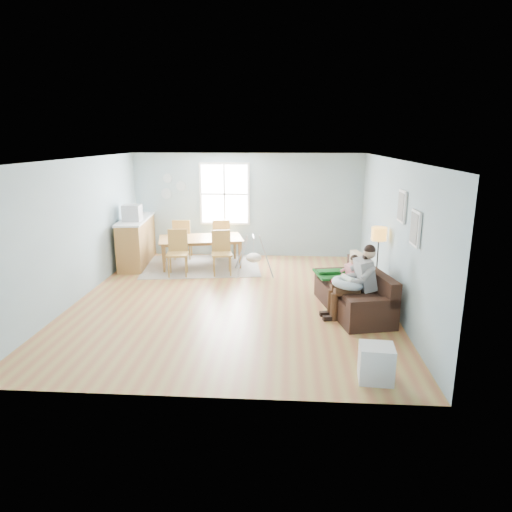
# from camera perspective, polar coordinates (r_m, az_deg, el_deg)

# --- Properties ---
(room) EXTENTS (8.40, 9.40, 3.90)m
(room) POSITION_cam_1_polar(r_m,az_deg,el_deg) (8.49, -3.12, 10.13)
(room) COLOR #AF673E
(window) EXTENTS (1.32, 0.08, 1.62)m
(window) POSITION_cam_1_polar(r_m,az_deg,el_deg) (12.06, -3.95, 7.74)
(window) COLOR white
(window) RESTS_ON room
(pictures) EXTENTS (0.05, 1.34, 0.74)m
(pictures) POSITION_cam_1_polar(r_m,az_deg,el_deg) (7.70, 18.49, 4.68)
(pictures) COLOR white
(pictures) RESTS_ON room
(wall_plates) EXTENTS (0.67, 0.02, 0.66)m
(wall_plates) POSITION_cam_1_polar(r_m,az_deg,el_deg) (12.31, -10.51, 8.52)
(wall_plates) COLOR #99ABB7
(wall_plates) RESTS_ON room
(sofa) EXTENTS (1.29, 2.14, 0.81)m
(sofa) POSITION_cam_1_polar(r_m,az_deg,el_deg) (8.51, 12.36, -4.89)
(sofa) COLOR black
(sofa) RESTS_ON room
(green_throw) EXTENTS (1.04, 0.90, 0.04)m
(green_throw) POSITION_cam_1_polar(r_m,az_deg,el_deg) (9.01, 10.45, -2.18)
(green_throw) COLOR #14571F
(green_throw) RESTS_ON sofa
(beige_pillow) EXTENTS (0.24, 0.48, 0.47)m
(beige_pillow) POSITION_cam_1_polar(r_m,az_deg,el_deg) (8.92, 12.54, -1.03)
(beige_pillow) COLOR tan
(beige_pillow) RESTS_ON sofa
(father) EXTENTS (0.97, 0.53, 1.31)m
(father) POSITION_cam_1_polar(r_m,az_deg,el_deg) (8.09, 12.41, -2.86)
(father) COLOR gray
(father) RESTS_ON sofa
(nursing_pillow) EXTENTS (0.70, 0.69, 0.22)m
(nursing_pillow) POSITION_cam_1_polar(r_m,az_deg,el_deg) (8.06, 11.39, -3.35)
(nursing_pillow) COLOR silver
(nursing_pillow) RESTS_ON father
(infant) EXTENTS (0.24, 0.35, 0.13)m
(infant) POSITION_cam_1_polar(r_m,az_deg,el_deg) (8.06, 11.30, -2.82)
(infant) COLOR silver
(infant) RESTS_ON nursing_pillow
(toddler) EXTENTS (0.54, 0.38, 0.80)m
(toddler) POSITION_cam_1_polar(r_m,az_deg,el_deg) (8.54, 11.56, -2.00)
(toddler) COLOR silver
(toddler) RESTS_ON sofa
(floor_lamp) EXTENTS (0.29, 0.29, 1.42)m
(floor_lamp) POSITION_cam_1_polar(r_m,az_deg,el_deg) (9.06, 15.09, 1.95)
(floor_lamp) COLOR black
(floor_lamp) RESTS_ON room
(storage_cube) EXTENTS (0.46, 0.42, 0.48)m
(storage_cube) POSITION_cam_1_polar(r_m,az_deg,el_deg) (6.26, 14.71, -12.83)
(storage_cube) COLOR silver
(storage_cube) RESTS_ON room
(rug) EXTENTS (3.07, 2.50, 0.01)m
(rug) POSITION_cam_1_polar(r_m,az_deg,el_deg) (11.37, -6.81, -1.20)
(rug) COLOR gray
(rug) RESTS_ON room
(dining_table) EXTENTS (2.21, 1.57, 0.70)m
(dining_table) POSITION_cam_1_polar(r_m,az_deg,el_deg) (11.28, -6.86, 0.49)
(dining_table) COLOR brown
(dining_table) RESTS_ON rug
(chair_sw) EXTENTS (0.53, 0.53, 1.05)m
(chair_sw) POSITION_cam_1_polar(r_m,az_deg,el_deg) (10.59, -9.76, 0.86)
(chair_sw) COLOR olive
(chair_sw) RESTS_ON rug
(chair_se) EXTENTS (0.54, 0.54, 1.01)m
(chair_se) POSITION_cam_1_polar(r_m,az_deg,el_deg) (10.54, -4.33, 0.85)
(chair_se) COLOR olive
(chair_se) RESTS_ON rug
(chair_nw) EXTENTS (0.52, 0.52, 1.05)m
(chair_nw) POSITION_cam_1_polar(r_m,az_deg,el_deg) (11.92, -9.21, 2.44)
(chair_nw) COLOR olive
(chair_nw) RESTS_ON rug
(chair_ne) EXTENTS (0.53, 0.53, 1.04)m
(chair_ne) POSITION_cam_1_polar(r_m,az_deg,el_deg) (11.88, -4.34, 2.50)
(chair_ne) COLOR olive
(chair_ne) RESTS_ON rug
(counter) EXTENTS (0.82, 2.11, 1.15)m
(counter) POSITION_cam_1_polar(r_m,az_deg,el_deg) (11.78, -14.67, 1.88)
(counter) COLOR brown
(counter) RESTS_ON room
(monitor) EXTENTS (0.42, 0.40, 0.38)m
(monitor) POSITION_cam_1_polar(r_m,az_deg,el_deg) (11.26, -15.25, 5.22)
(monitor) COLOR #A3A3A7
(monitor) RESTS_ON counter
(baby_swing) EXTENTS (0.97, 0.99, 0.89)m
(baby_swing) POSITION_cam_1_polar(r_m,az_deg,el_deg) (10.56, -0.30, -0.12)
(baby_swing) COLOR #A3A3A7
(baby_swing) RESTS_ON room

